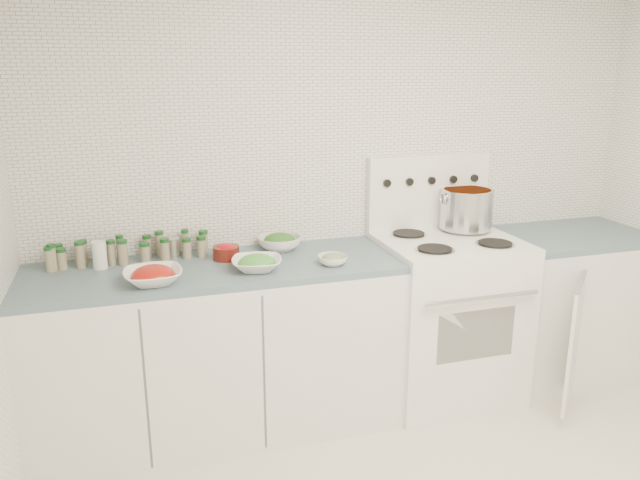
% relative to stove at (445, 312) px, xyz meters
% --- Properties ---
extents(room_walls, '(3.54, 3.04, 2.52)m').
position_rel_stove_xyz_m(room_walls, '(-0.48, -1.19, 1.06)').
color(room_walls, white).
rests_on(room_walls, ground).
extents(counter_left, '(1.85, 0.62, 0.90)m').
position_rel_stove_xyz_m(counter_left, '(-1.30, 0.00, -0.05)').
color(counter_left, white).
rests_on(counter_left, ground).
extents(stove, '(0.76, 0.70, 1.36)m').
position_rel_stove_xyz_m(stove, '(0.00, 0.00, 0.00)').
color(stove, white).
rests_on(stove, ground).
extents(counter_right, '(0.89, 0.91, 0.90)m').
position_rel_stove_xyz_m(counter_right, '(0.82, -0.00, -0.05)').
color(counter_right, white).
rests_on(counter_right, ground).
extents(stock_pot, '(0.32, 0.30, 0.23)m').
position_rel_stove_xyz_m(stock_pot, '(0.18, 0.15, 0.57)').
color(stock_pot, silver).
rests_on(stock_pot, stove).
extents(bowl_tomato, '(0.27, 0.27, 0.09)m').
position_rel_stove_xyz_m(bowl_tomato, '(-1.61, -0.16, 0.44)').
color(bowl_tomato, white).
rests_on(bowl_tomato, counter_left).
extents(bowl_snowpea, '(0.29, 0.29, 0.08)m').
position_rel_stove_xyz_m(bowl_snowpea, '(-1.11, -0.12, 0.44)').
color(bowl_snowpea, white).
rests_on(bowl_snowpea, counter_left).
extents(bowl_broccoli, '(0.25, 0.25, 0.09)m').
position_rel_stove_xyz_m(bowl_broccoli, '(-0.92, 0.19, 0.45)').
color(bowl_broccoli, white).
rests_on(bowl_broccoli, counter_left).
extents(bowl_zucchini, '(0.18, 0.18, 0.06)m').
position_rel_stove_xyz_m(bowl_zucchini, '(-0.73, -0.14, 0.43)').
color(bowl_zucchini, white).
rests_on(bowl_zucchini, counter_left).
extents(bowl_pepper, '(0.14, 0.14, 0.08)m').
position_rel_stove_xyz_m(bowl_pepper, '(-1.23, 0.10, 0.44)').
color(bowl_pepper, '#54140E').
rests_on(bowl_pepper, counter_left).
extents(salt_canister, '(0.07, 0.07, 0.14)m').
position_rel_stove_xyz_m(salt_canister, '(-1.84, 0.14, 0.47)').
color(salt_canister, white).
rests_on(salt_canister, counter_left).
extents(tin_can, '(0.09, 0.09, 0.10)m').
position_rel_stove_xyz_m(tin_can, '(-1.49, 0.24, 0.45)').
color(tin_can, '#B7AB9A').
rests_on(tin_can, counter_left).
extents(spice_cluster, '(0.80, 0.15, 0.14)m').
position_rel_stove_xyz_m(spice_cluster, '(-1.72, 0.20, 0.46)').
color(spice_cluster, gray).
rests_on(spice_cluster, counter_left).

